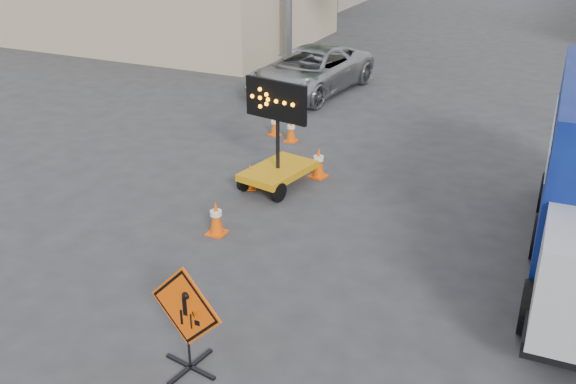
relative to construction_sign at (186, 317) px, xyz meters
The scene contains 9 objects.
ground 0.97m from the construction_sign, behind, with size 100.00×100.00×0.00m, color #2D2D30.
construction_sign is the anchor object (origin of this frame).
arrow_board 6.63m from the construction_sign, 104.44° to the left, with size 1.64×2.02×2.62m.
pickup_truck 14.74m from the construction_sign, 106.26° to the left, with size 2.59×5.61×1.56m, color #A5A8AC.
cone_a 4.19m from the construction_sign, 115.31° to the left, with size 0.38×0.38×0.75m.
cone_b 6.48m from the construction_sign, 110.13° to the left, with size 0.40×0.40×0.63m.
cone_c 7.46m from the construction_sign, 97.76° to the left, with size 0.48×0.48×0.78m.
cone_d 10.23m from the construction_sign, 109.02° to the left, with size 0.42×0.42×0.63m.
cone_e 9.77m from the construction_sign, 105.91° to the left, with size 0.35×0.35×0.68m.
Camera 1 is at (4.78, -6.20, 6.38)m, focal length 40.00 mm.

